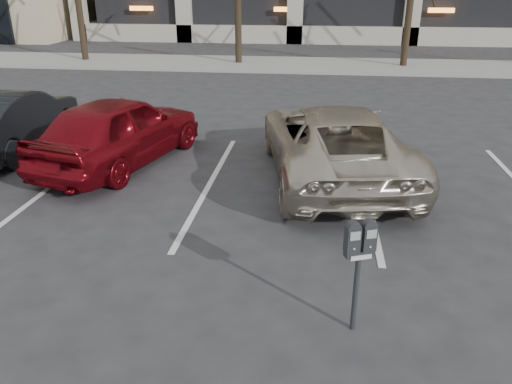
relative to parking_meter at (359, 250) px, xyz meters
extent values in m
plane|color=#28282B|center=(-0.95, 1.56, -0.96)|extent=(140.00, 140.00, 0.00)
cube|color=gray|center=(-0.95, 17.56, -0.90)|extent=(80.00, 4.00, 0.12)
cube|color=silver|center=(-5.15, 3.86, -0.95)|extent=(0.10, 5.20, 0.00)
cube|color=silver|center=(-2.35, 3.86, -0.95)|extent=(0.10, 5.20, 0.00)
cube|color=silver|center=(0.45, 3.86, -0.95)|extent=(0.10, 5.20, 0.00)
cylinder|color=black|center=(-10.95, 17.56, 0.90)|extent=(0.28, 0.28, 3.71)
cylinder|color=black|center=(-3.95, 17.56, 0.96)|extent=(0.28, 0.28, 3.85)
cylinder|color=black|center=(3.05, 17.56, 0.84)|extent=(0.28, 0.28, 3.60)
cylinder|color=black|center=(0.00, 0.00, -0.51)|extent=(0.06, 0.06, 0.90)
cube|color=black|center=(0.00, 0.00, -0.04)|extent=(0.32, 0.20, 0.06)
cube|color=silver|center=(0.02, -0.05, -0.06)|extent=(0.21, 0.08, 0.05)
cube|color=gray|center=(-0.06, -0.09, 0.19)|extent=(0.10, 0.04, 0.09)
cube|color=gray|center=(0.10, -0.03, 0.19)|extent=(0.10, 0.04, 0.09)
imported|color=beige|center=(-0.15, 4.49, -0.27)|extent=(3.10, 5.25, 1.37)
cube|color=#F76605|center=(-0.50, 3.62, 0.41)|extent=(0.10, 0.20, 0.01)
imported|color=maroon|center=(-4.32, 4.70, -0.26)|extent=(2.64, 4.39, 1.40)
imported|color=black|center=(-6.98, 5.26, -0.29)|extent=(1.62, 4.10, 1.33)
camera|label=1|loc=(-0.49, -4.40, 2.45)|focal=35.00mm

